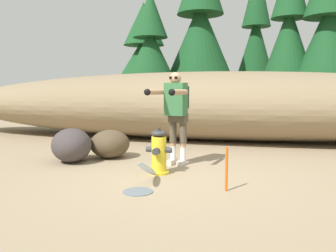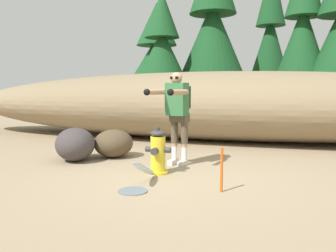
# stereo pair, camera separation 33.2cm
# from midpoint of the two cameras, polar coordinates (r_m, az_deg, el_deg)

# --- Properties ---
(ground_plane) EXTENTS (56.00, 56.00, 0.04)m
(ground_plane) POSITION_cam_midpoint_polar(r_m,az_deg,el_deg) (5.52, 2.56, -8.42)
(ground_plane) COLOR #998466
(dirt_embankment) EXTENTS (16.03, 3.20, 1.84)m
(dirt_embankment) POSITION_cam_midpoint_polar(r_m,az_deg,el_deg) (9.40, 9.09, 3.38)
(dirt_embankment) COLOR #897556
(dirt_embankment) RESTS_ON ground_plane
(fire_hydrant) EXTENTS (0.42, 0.37, 0.76)m
(fire_hydrant) POSITION_cam_midpoint_polar(r_m,az_deg,el_deg) (5.55, 0.02, -4.43)
(fire_hydrant) COLOR yellow
(fire_hydrant) RESTS_ON ground_plane
(hydrant_water_jet) EXTENTS (0.40, 1.09, 0.46)m
(hydrant_water_jet) POSITION_cam_midpoint_polar(r_m,az_deg,el_deg) (4.96, -2.34, -7.77)
(hydrant_water_jet) COLOR silver
(hydrant_water_jet) RESTS_ON ground_plane
(utility_worker) EXTENTS (0.64, 1.03, 1.66)m
(utility_worker) POSITION_cam_midpoint_polar(r_m,az_deg,el_deg) (6.06, 3.12, 3.12)
(utility_worker) COLOR beige
(utility_worker) RESTS_ON ground_plane
(boulder_large) EXTENTS (1.12, 1.19, 0.64)m
(boulder_large) POSITION_cam_midpoint_polar(r_m,az_deg,el_deg) (6.74, -13.89, -2.97)
(boulder_large) COLOR #413A3A
(boulder_large) RESTS_ON ground_plane
(boulder_mid) EXTENTS (1.06, 1.07, 0.56)m
(boulder_mid) POSITION_cam_midpoint_polar(r_m,az_deg,el_deg) (6.94, -7.73, -2.89)
(boulder_mid) COLOR brown
(boulder_mid) RESTS_ON ground_plane
(pine_tree_far_left) EXTENTS (2.79, 2.79, 5.18)m
(pine_tree_far_left) POSITION_cam_midpoint_polar(r_m,az_deg,el_deg) (15.67, -1.29, 12.10)
(pine_tree_far_left) COLOR #47331E
(pine_tree_far_left) RESTS_ON ground_plane
(pine_tree_left) EXTENTS (2.08, 2.08, 5.15)m
(pine_tree_left) POSITION_cam_midpoint_polar(r_m,az_deg,el_deg) (13.63, -0.29, 13.20)
(pine_tree_left) COLOR #47331E
(pine_tree_left) RESTS_ON ground_plane
(pine_tree_center) EXTENTS (2.97, 2.97, 7.29)m
(pine_tree_center) POSITION_cam_midpoint_polar(r_m,az_deg,el_deg) (14.74, 8.13, 16.17)
(pine_tree_center) COLOR #47331E
(pine_tree_center) RESTS_ON ground_plane
(pine_tree_right) EXTENTS (1.98, 1.98, 6.94)m
(pine_tree_right) POSITION_cam_midpoint_polar(r_m,az_deg,el_deg) (16.34, 17.25, 14.03)
(pine_tree_right) COLOR #47331E
(pine_tree_right) RESTS_ON ground_plane
(pine_tree_far_right) EXTENTS (2.07, 2.07, 6.49)m
(pine_tree_far_right) POSITION_cam_midpoint_polar(r_m,az_deg,el_deg) (13.89, 22.26, 14.77)
(pine_tree_far_right) COLOR #47331E
(pine_tree_far_right) RESTS_ON ground_plane
(survey_stake) EXTENTS (0.04, 0.04, 0.60)m
(survey_stake) POSITION_cam_midpoint_polar(r_m,az_deg,el_deg) (4.66, 10.99, -7.22)
(survey_stake) COLOR #E55914
(survey_stake) RESTS_ON ground_plane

